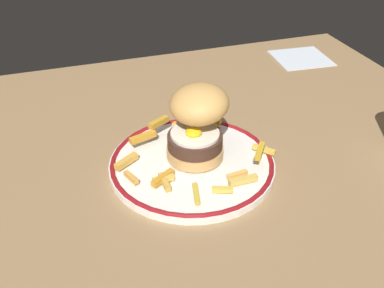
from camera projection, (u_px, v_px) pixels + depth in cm
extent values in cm
cube|color=#93714A|center=(163.00, 196.00, 69.80)|extent=(122.62, 99.61, 4.00)
cylinder|color=white|center=(192.00, 164.00, 72.28)|extent=(26.88, 26.88, 1.20)
torus|color=maroon|center=(192.00, 161.00, 71.94)|extent=(26.48, 26.48, 0.80)
cylinder|color=tan|center=(195.00, 151.00, 72.06)|extent=(9.23, 9.23, 1.80)
cylinder|color=#42281D|center=(195.00, 141.00, 70.94)|extent=(8.88, 8.88, 2.21)
cylinder|color=white|center=(195.00, 134.00, 70.17)|extent=(7.81, 7.81, 0.50)
ellipsoid|color=yellow|center=(194.00, 132.00, 69.30)|extent=(2.60, 2.60, 1.40)
ellipsoid|color=tan|center=(199.00, 104.00, 68.89)|extent=(13.17, 12.92, 6.57)
cube|color=gold|center=(196.00, 193.00, 64.16)|extent=(1.66, 4.25, 0.72)
cube|color=#EEAB50|center=(237.00, 175.00, 67.84)|extent=(3.47, 1.07, 0.71)
cube|color=gold|center=(143.00, 137.00, 74.41)|extent=(4.84, 2.33, 1.00)
cube|color=gold|center=(126.00, 161.00, 70.44)|extent=(4.26, 3.25, 1.00)
cube|color=gold|center=(131.00, 177.00, 67.22)|extent=(1.79, 3.21, 0.75)
cube|color=gold|center=(223.00, 190.00, 64.86)|extent=(3.15, 1.79, 0.76)
cube|color=gold|center=(190.00, 125.00, 76.73)|extent=(2.82, 2.19, 0.79)
cube|color=gold|center=(214.00, 120.00, 79.71)|extent=(2.39, 2.75, 0.75)
cube|color=gold|center=(162.00, 179.00, 66.82)|extent=(3.33, 0.85, 0.80)
cube|color=gold|center=(264.00, 150.00, 73.36)|extent=(3.15, 3.40, 0.76)
cube|color=gold|center=(260.00, 151.00, 69.67)|extent=(3.24, 4.00, 0.92)
cube|color=gold|center=(159.00, 122.00, 76.49)|extent=(4.08, 2.82, 1.00)
cube|color=orange|center=(160.00, 178.00, 66.92)|extent=(4.16, 3.12, 0.90)
cube|color=gold|center=(163.00, 182.00, 66.19)|extent=(1.02, 3.72, 0.84)
cube|color=#DBB650|center=(243.00, 180.00, 66.59)|extent=(4.53, 0.92, 0.90)
cube|color=gold|center=(211.00, 124.00, 79.75)|extent=(3.19, 1.19, 0.92)
cube|color=gold|center=(185.00, 127.00, 79.14)|extent=(4.02, 3.28, 0.90)
cube|color=silver|center=(301.00, 58.00, 109.35)|extent=(13.91, 13.32, 0.40)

